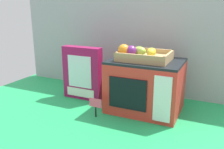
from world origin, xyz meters
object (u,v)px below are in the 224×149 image
at_px(toy_microwave, 145,85).
at_px(food_groups_crate, 142,55).
at_px(price_sign, 95,105).
at_px(cookie_set_box, 82,73).

height_order(toy_microwave, food_groups_crate, food_groups_crate).
height_order(toy_microwave, price_sign, toy_microwave).
bearing_deg(toy_microwave, price_sign, -135.63).
height_order(toy_microwave, cookie_set_box, cookie_set_box).
bearing_deg(food_groups_crate, cookie_set_box, 177.49).
distance_m(toy_microwave, cookie_set_box, 0.40).
xyz_separation_m(food_groups_crate, price_sign, (-0.18, -0.18, -0.24)).
distance_m(food_groups_crate, cookie_set_box, 0.40).
bearing_deg(toy_microwave, food_groups_crate, -158.81).
bearing_deg(toy_microwave, cookie_set_box, 178.93).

